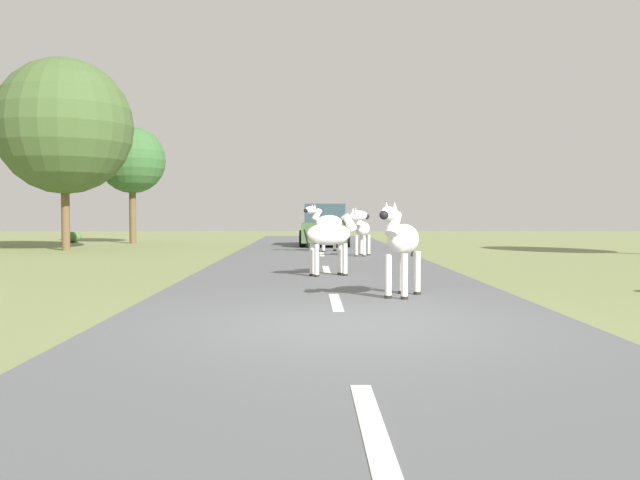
% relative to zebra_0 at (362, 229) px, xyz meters
% --- Properties ---
extents(ground_plane, '(90.00, 90.00, 0.00)m').
position_rel_zebra_0_xyz_m(ground_plane, '(-1.19, -13.11, -0.89)').
color(ground_plane, olive).
extents(road, '(6.00, 64.00, 0.05)m').
position_rel_zebra_0_xyz_m(road, '(-1.26, -13.11, -0.87)').
color(road, '#56595B').
rests_on(road, ground_plane).
extents(lane_markings, '(0.16, 56.00, 0.01)m').
position_rel_zebra_0_xyz_m(lane_markings, '(-1.26, -14.11, -0.84)').
color(lane_markings, silver).
rests_on(lane_markings, road).
extents(zebra_0, '(0.71, 1.45, 1.41)m').
position_rel_zebra_0_xyz_m(zebra_0, '(0.00, 0.00, 0.00)').
color(zebra_0, silver).
rests_on(zebra_0, road).
extents(zebra_2, '(1.49, 0.83, 1.48)m').
position_rel_zebra_0_xyz_m(zebra_2, '(-1.17, -6.72, 0.04)').
color(zebra_2, silver).
rests_on(zebra_2, road).
extents(zebra_3, '(1.53, 1.27, 1.67)m').
position_rel_zebra_0_xyz_m(zebra_3, '(-1.05, 2.51, 0.15)').
color(zebra_3, silver).
rests_on(zebra_3, road).
extents(zebra_4, '(0.94, 1.51, 1.53)m').
position_rel_zebra_0_xyz_m(zebra_4, '(-0.17, -10.49, 0.07)').
color(zebra_4, silver).
rests_on(zebra_4, road).
extents(car_0, '(2.20, 4.43, 1.74)m').
position_rel_zebra_0_xyz_m(car_0, '(-0.98, 6.92, -0.04)').
color(car_0, '#476B38').
rests_on(car_0, road).
extents(tree_0, '(3.08, 3.08, 5.42)m').
position_rel_zebra_0_xyz_m(tree_0, '(-9.93, 10.31, 2.96)').
color(tree_0, brown).
rests_on(tree_0, ground_plane).
extents(tree_3, '(5.09, 5.09, 7.22)m').
position_rel_zebra_0_xyz_m(tree_3, '(-10.90, 4.34, 3.78)').
color(tree_3, brown).
rests_on(tree_3, ground_plane).
extents(bush_0, '(0.86, 0.77, 0.52)m').
position_rel_zebra_0_xyz_m(bush_0, '(-13.04, 11.19, -0.63)').
color(bush_0, '#4C7038').
rests_on(bush_0, ground_plane).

